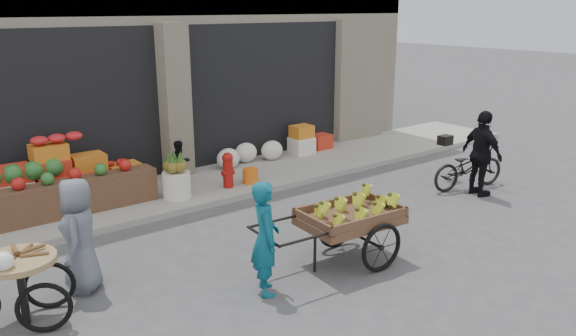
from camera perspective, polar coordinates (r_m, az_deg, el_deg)
ground at (r=8.45m, az=4.95°, el=-9.08°), size 80.00×80.00×0.00m
sidewalk at (r=11.55m, az=-8.99°, el=-1.87°), size 18.00×2.20×0.12m
building at (r=14.57m, az=-17.42°, el=14.57°), size 14.00×6.45×7.00m
fruit_display at (r=10.72m, az=-21.52°, el=-0.81°), size 3.10×1.12×1.24m
pineapple_bin at (r=10.70m, az=-11.25°, el=-1.70°), size 0.52×0.52×0.50m
fire_hydrant at (r=11.13m, az=-6.13°, el=-0.06°), size 0.22×0.22×0.71m
orange_bucket at (r=11.41m, az=-3.83°, el=-0.81°), size 0.32×0.32×0.30m
right_bay_goods at (r=13.31m, az=-0.47°, el=2.31°), size 3.35×0.60×0.70m
seated_person at (r=11.33m, az=-10.89°, el=0.45°), size 0.51×0.43×0.93m
banana_cart at (r=8.05m, az=6.06°, el=-4.75°), size 2.47×1.15×1.00m
vendor_woman at (r=7.18m, az=-2.32°, el=-7.12°), size 0.56×0.65×1.51m
tricycle_cart at (r=7.27m, az=-25.56°, el=-10.17°), size 1.45×1.09×0.95m
vendor_grey at (r=7.72m, az=-20.44°, el=-6.42°), size 0.78×0.88×1.52m
bicycle at (r=11.94m, az=17.86°, el=0.10°), size 1.80×0.96×0.90m
cyclist at (r=11.47m, az=19.09°, el=1.37°), size 0.62×1.05×1.68m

